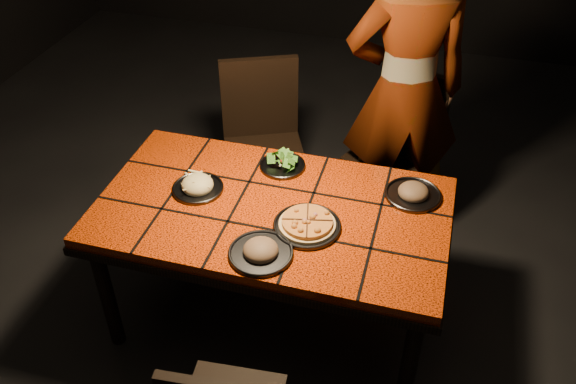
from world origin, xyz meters
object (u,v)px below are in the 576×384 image
(chair_far_left, at_px, (262,133))
(plate_pasta, at_px, (198,186))
(plate_pizza, at_px, (307,224))
(chair_far_right, at_px, (400,139))
(dining_table, at_px, (272,220))
(diner, at_px, (405,92))

(chair_far_left, height_order, plate_pasta, chair_far_left)
(plate_pizza, bearing_deg, chair_far_right, 75.99)
(dining_table, relative_size, plate_pasta, 6.66)
(chair_far_right, distance_m, diner, 0.38)
(chair_far_right, bearing_deg, plate_pasta, -107.07)
(diner, xyz_separation_m, plate_pizza, (-0.28, -1.02, -0.15))
(dining_table, height_order, chair_far_left, chair_far_left)
(chair_far_left, bearing_deg, chair_far_right, -9.64)
(plate_pasta, bearing_deg, plate_pizza, -12.01)
(chair_far_right, distance_m, plate_pizza, 1.19)
(chair_far_left, relative_size, plate_pizza, 3.33)
(chair_far_right, relative_size, plate_pizza, 3.19)
(plate_pasta, bearing_deg, chair_far_left, 85.83)
(chair_far_right, xyz_separation_m, plate_pizza, (-0.28, -1.13, 0.22))
(plate_pasta, bearing_deg, chair_far_right, 50.11)
(plate_pizza, relative_size, plate_pasta, 1.23)
(chair_far_left, height_order, chair_far_right, chair_far_left)
(chair_far_left, distance_m, chair_far_right, 0.81)
(chair_far_left, xyz_separation_m, diner, (0.78, 0.10, 0.34))
(chair_far_right, bearing_deg, dining_table, -91.62)
(chair_far_right, relative_size, plate_pasta, 3.93)
(dining_table, relative_size, diner, 0.88)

